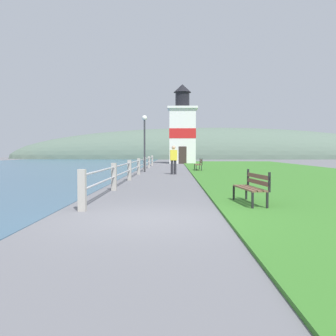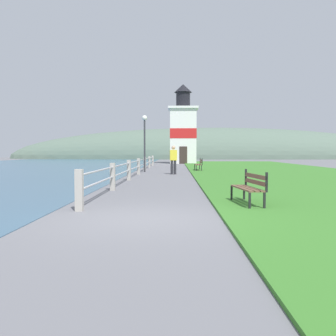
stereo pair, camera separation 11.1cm
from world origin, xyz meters
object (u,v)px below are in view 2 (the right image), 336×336
Objects in this scene: park_bench_midway at (199,164)px; lamp_post at (145,133)px; park_bench_near at (250,186)px; person_strolling at (173,159)px; lighthouse at (183,131)px.

park_bench_midway is 0.48× the size of lamp_post.
lamp_post is at bearing 19.07° from park_bench_midway.
person_strolling is (-2.13, 13.49, 0.44)m from park_bench_near.
park_bench_midway is (-0.25, 17.65, 0.00)m from park_bench_near.
lighthouse is 2.36× the size of lamp_post.
lighthouse is 18.58m from lamp_post.
lamp_post is (-3.91, -1.40, 2.20)m from park_bench_midway.
lighthouse reaches higher than park_bench_near.
lighthouse reaches higher than lamp_post.
lamp_post reaches higher than person_strolling.
park_bench_near is 0.19× the size of lighthouse.
person_strolling is at bearing 65.12° from park_bench_midway.
park_bench_near is 17.65m from park_bench_midway.
park_bench_near is 13.66m from person_strolling.
lamp_post reaches higher than park_bench_midway.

